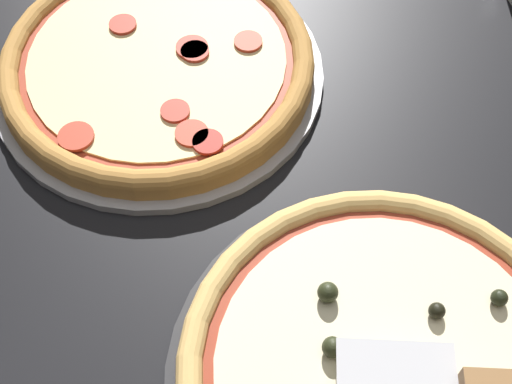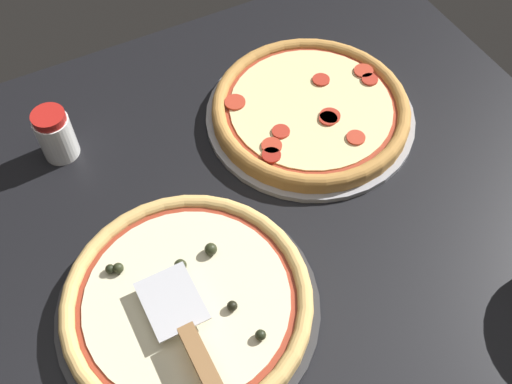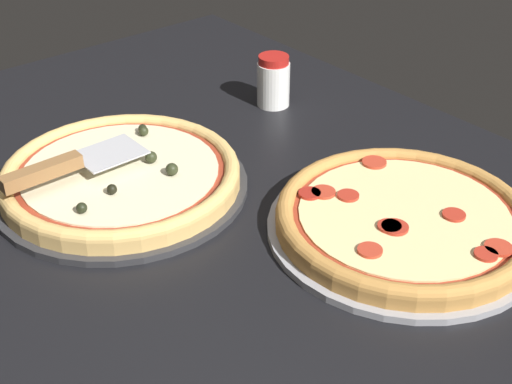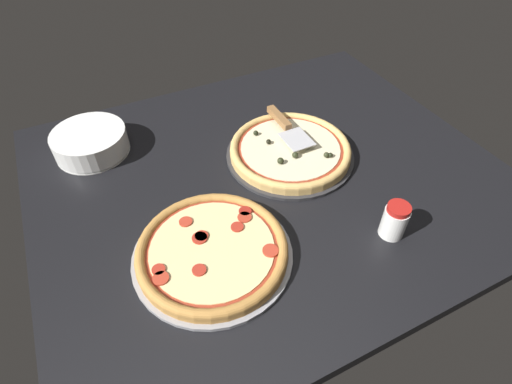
% 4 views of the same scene
% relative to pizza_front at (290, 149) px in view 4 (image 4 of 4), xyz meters
% --- Properties ---
extents(ground_plane, '(1.27, 1.07, 0.04)m').
position_rel_pizza_front_xyz_m(ground_plane, '(0.09, 0.04, -0.04)').
color(ground_plane, black).
extents(pizza_pan_front, '(0.37, 0.37, 0.01)m').
position_rel_pizza_front_xyz_m(pizza_pan_front, '(-0.00, -0.00, -0.02)').
color(pizza_pan_front, '#2D2D30').
rests_on(pizza_pan_front, ground_plane).
extents(pizza_front, '(0.35, 0.35, 0.04)m').
position_rel_pizza_front_xyz_m(pizza_front, '(0.00, 0.00, 0.00)').
color(pizza_front, '#DBAD60').
rests_on(pizza_front, pizza_pan_front).
extents(pizza_pan_back, '(0.37, 0.37, 0.01)m').
position_rel_pizza_front_xyz_m(pizza_pan_back, '(0.34, 0.24, -0.02)').
color(pizza_pan_back, '#939399').
rests_on(pizza_pan_back, ground_plane).
extents(pizza_back, '(0.35, 0.35, 0.03)m').
position_rel_pizza_front_xyz_m(pizza_back, '(0.34, 0.23, -0.00)').
color(pizza_back, '#B77F3D').
rests_on(pizza_back, pizza_pan_back).
extents(serving_spatula, '(0.07, 0.21, 0.02)m').
position_rel_pizza_front_xyz_m(serving_spatula, '(-0.02, -0.08, 0.03)').
color(serving_spatula, '#B7B7BC').
rests_on(serving_spatula, pizza_front).
extents(plate_stack, '(0.21, 0.21, 0.07)m').
position_rel_pizza_front_xyz_m(plate_stack, '(0.51, -0.28, 0.01)').
color(plate_stack, white).
rests_on(plate_stack, ground_plane).
extents(parmesan_shaker, '(0.06, 0.06, 0.09)m').
position_rel_pizza_front_xyz_m(parmesan_shaker, '(-0.07, 0.36, 0.02)').
color(parmesan_shaker, white).
rests_on(parmesan_shaker, ground_plane).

